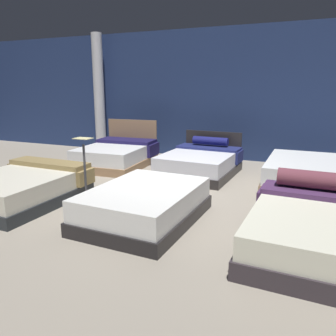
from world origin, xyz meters
TOP-DOWN VIEW (x-y plane):
  - ground_plane at (0.00, 0.00)m, footprint 18.00×18.00m
  - showroom_back_wall at (0.00, 3.56)m, footprint 18.00×0.06m
  - bed_0 at (-2.33, -1.42)m, footprint 1.77×2.03m
  - bed_1 at (0.04, -1.36)m, footprint 1.51×2.05m
  - bed_2 at (2.35, -1.38)m, footprint 1.62×2.21m
  - bed_3 at (-2.25, 1.61)m, footprint 1.68×2.10m
  - bed_4 at (-0.03, 1.60)m, footprint 1.64×2.02m
  - bed_5 at (2.26, 1.47)m, footprint 1.65×2.15m
  - price_sign at (-1.15, -1.17)m, footprint 0.28×0.24m
  - support_pillar at (-3.76, 3.16)m, footprint 0.31×0.31m

SIDE VIEW (x-z plane):
  - ground_plane at x=0.00m, z-range -0.02..0.00m
  - bed_1 at x=0.04m, z-range 0.00..0.51m
  - bed_0 at x=-2.33m, z-range -0.04..0.55m
  - bed_5 at x=2.26m, z-range 0.00..0.54m
  - bed_4 at x=-0.03m, z-range -0.17..0.72m
  - bed_2 at x=2.35m, z-range -0.14..0.69m
  - bed_3 at x=-2.25m, z-range -0.26..0.83m
  - price_sign at x=-1.15m, z-range -0.12..1.03m
  - showroom_back_wall at x=0.00m, z-range 0.00..3.50m
  - support_pillar at x=-3.76m, z-range 0.00..3.50m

